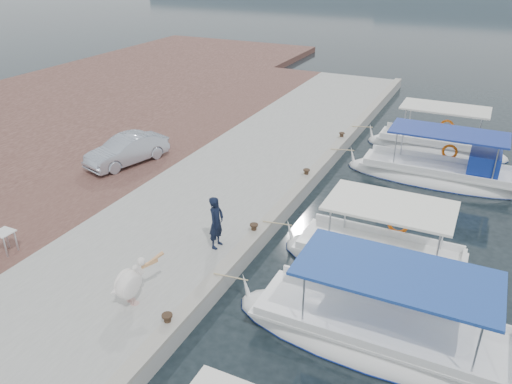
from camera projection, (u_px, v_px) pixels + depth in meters
ground at (243, 271)px, 15.50m from camera, size 400.00×400.00×0.00m
concrete_quay at (233, 184)px, 20.59m from camera, size 6.00×40.00×0.50m
quay_curb at (296, 190)px, 19.38m from camera, size 0.44×40.00×0.12m
cobblestone_strip at (135, 164)px, 22.52m from camera, size 4.00×40.00×0.50m
fishing_caique_b at (379, 338)px, 12.68m from camera, size 7.87×2.49×2.83m
fishing_caique_c at (378, 263)px, 15.71m from camera, size 6.23×2.42×2.83m
fishing_caique_d at (439, 177)px, 21.42m from camera, size 7.77×2.23×2.83m
fishing_caique_e at (435, 148)px, 24.60m from camera, size 6.71×2.22×2.83m
mooring_bollards at (254, 228)px, 16.54m from camera, size 0.28×20.28×0.33m
pelican at (130, 283)px, 13.10m from camera, size 0.88×1.58×1.24m
fisherman at (216, 222)px, 15.50m from camera, size 0.41×0.63×1.73m
parked_car at (127, 150)px, 21.70m from camera, size 2.29×3.95×1.23m
folding_table at (5, 238)px, 15.34m from camera, size 0.55×0.55×0.73m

